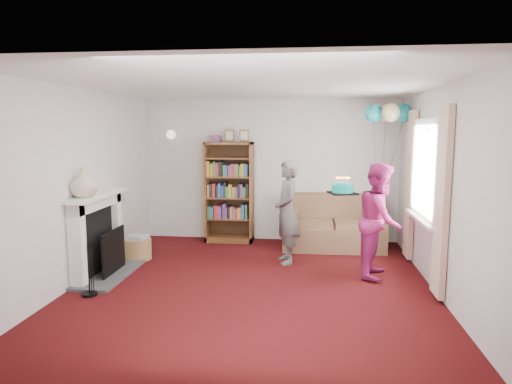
# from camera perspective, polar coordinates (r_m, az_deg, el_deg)

# --- Properties ---
(ground) EXTENTS (5.00, 5.00, 0.00)m
(ground) POSITION_cam_1_polar(r_m,az_deg,el_deg) (5.94, -0.39, -11.59)
(ground) COLOR #35080A
(ground) RESTS_ON ground
(wall_back) EXTENTS (4.50, 0.02, 2.50)m
(wall_back) POSITION_cam_1_polar(r_m,az_deg,el_deg) (8.13, 1.74, 2.74)
(wall_back) COLOR silver
(wall_back) RESTS_ON ground
(wall_left) EXTENTS (0.02, 5.00, 2.50)m
(wall_left) POSITION_cam_1_polar(r_m,az_deg,el_deg) (6.33, -21.18, 0.74)
(wall_left) COLOR silver
(wall_left) RESTS_ON ground
(wall_right) EXTENTS (0.02, 5.00, 2.50)m
(wall_right) POSITION_cam_1_polar(r_m,az_deg,el_deg) (5.82, 22.26, 0.11)
(wall_right) COLOR silver
(wall_right) RESTS_ON ground
(ceiling) EXTENTS (4.50, 5.00, 0.01)m
(ceiling) POSITION_cam_1_polar(r_m,az_deg,el_deg) (5.62, -0.41, 13.26)
(ceiling) COLOR white
(ceiling) RESTS_ON wall_back
(fireplace) EXTENTS (0.55, 1.80, 1.12)m
(fireplace) POSITION_cam_1_polar(r_m,az_deg,el_deg) (6.54, -18.74, -5.50)
(fireplace) COLOR #3F3F42
(fireplace) RESTS_ON ground
(window_bay) EXTENTS (0.14, 2.02, 2.20)m
(window_bay) POSITION_cam_1_polar(r_m,az_deg,el_deg) (6.39, 20.33, 0.42)
(window_bay) COLOR white
(window_bay) RESTS_ON ground
(wall_sconce) EXTENTS (0.16, 0.23, 0.16)m
(wall_sconce) POSITION_cam_1_polar(r_m,az_deg,el_deg) (8.28, -10.58, 7.07)
(wall_sconce) COLOR gold
(wall_sconce) RESTS_ON ground
(bookcase) EXTENTS (0.83, 0.42, 1.96)m
(bookcase) POSITION_cam_1_polar(r_m,az_deg,el_deg) (8.05, -3.32, -0.08)
(bookcase) COLOR #472B14
(bookcase) RESTS_ON ground
(sofa) EXTENTS (1.65, 0.88, 0.88)m
(sofa) POSITION_cam_1_polar(r_m,az_deg,el_deg) (7.81, 9.57, -4.41)
(sofa) COLOR brown
(sofa) RESTS_ON ground
(wicker_basket) EXTENTS (0.42, 0.42, 0.38)m
(wicker_basket) POSITION_cam_1_polar(r_m,az_deg,el_deg) (7.25, -14.61, -6.81)
(wicker_basket) COLOR #A67E4D
(wicker_basket) RESTS_ON ground
(person_striped) EXTENTS (0.49, 0.63, 1.54)m
(person_striped) POSITION_cam_1_polar(r_m,az_deg,el_deg) (6.74, 3.92, -2.48)
(person_striped) COLOR black
(person_striped) RESTS_ON ground
(person_magenta) EXTENTS (0.76, 0.87, 1.54)m
(person_magenta) POSITION_cam_1_polar(r_m,az_deg,el_deg) (6.33, 15.28, -3.41)
(person_magenta) COLOR #AA2269
(person_magenta) RESTS_ON ground
(birthday_cake) EXTENTS (0.34, 0.34, 0.22)m
(birthday_cake) POSITION_cam_1_polar(r_m,az_deg,el_deg) (6.20, 10.78, 0.40)
(birthday_cake) COLOR black
(birthday_cake) RESTS_ON ground
(balloons) EXTENTS (0.72, 0.72, 1.70)m
(balloons) POSITION_cam_1_polar(r_m,az_deg,el_deg) (7.45, 16.21, 9.43)
(balloons) COLOR #3F3F3F
(balloons) RESTS_ON ground
(mantel_vase) EXTENTS (0.37, 0.37, 0.38)m
(mantel_vase) POSITION_cam_1_polar(r_m,az_deg,el_deg) (6.12, -20.69, 1.13)
(mantel_vase) COLOR beige
(mantel_vase) RESTS_ON fireplace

